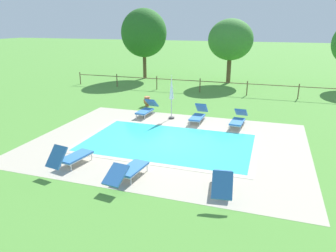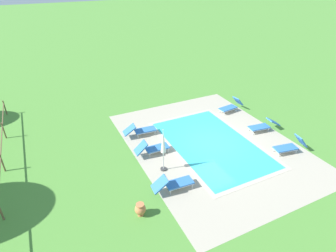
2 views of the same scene
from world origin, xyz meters
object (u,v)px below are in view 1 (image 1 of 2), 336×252
object	(u,v)px
sun_lounger_north_near_steps	(198,115)
tree_centre	(144,33)
sun_lounger_north_mid	(128,170)
terracotta_urn_near_fence	(147,101)
patio_umbrella_closed_row_west	(172,91)
sun_lounger_south_near_corner	(147,109)
sun_lounger_north_end	(222,182)
sun_lounger_south_far	(71,157)
tree_far_west	(231,40)
sun_lounger_north_far	(238,119)

from	to	relation	value
sun_lounger_north_near_steps	tree_centre	size ratio (longest dim) A/B	0.31
sun_lounger_north_mid	terracotta_urn_near_fence	bearing A→B (deg)	108.02
patio_umbrella_closed_row_west	tree_centre	bearing A→B (deg)	118.28
terracotta_urn_near_fence	patio_umbrella_closed_row_west	bearing A→B (deg)	-43.08
sun_lounger_north_mid	sun_lounger_south_near_corner	world-z (taller)	sun_lounger_south_near_corner
sun_lounger_north_mid	patio_umbrella_closed_row_west	xyz separation A→B (m)	(-0.79, 7.33, 1.21)
sun_lounger_north_mid	sun_lounger_south_near_corner	size ratio (longest dim) A/B	1.04
sun_lounger_north_near_steps	sun_lounger_north_end	world-z (taller)	sun_lounger_north_end
sun_lounger_south_far	tree_far_west	size ratio (longest dim) A/B	0.36
sun_lounger_north_far	patio_umbrella_closed_row_west	size ratio (longest dim) A/B	0.85
sun_lounger_north_mid	patio_umbrella_closed_row_west	distance (m)	7.47
sun_lounger_north_near_steps	sun_lounger_south_near_corner	world-z (taller)	sun_lounger_north_near_steps
sun_lounger_north_far	sun_lounger_south_near_corner	world-z (taller)	sun_lounger_south_near_corner
sun_lounger_north_mid	tree_far_west	distance (m)	19.60
sun_lounger_north_mid	tree_far_west	xyz separation A→B (m)	(0.68, 19.31, 3.31)
sun_lounger_south_near_corner	sun_lounger_south_far	distance (m)	7.22
sun_lounger_north_near_steps	patio_umbrella_closed_row_west	bearing A→B (deg)	177.83
sun_lounger_north_end	sun_lounger_north_mid	bearing A→B (deg)	-177.57
sun_lounger_north_far	sun_lounger_north_end	bearing A→B (deg)	-87.82
sun_lounger_north_mid	patio_umbrella_closed_row_west	size ratio (longest dim) A/B	0.87
patio_umbrella_closed_row_west	tree_centre	xyz separation A→B (m)	(-6.42, 11.94, 2.57)
sun_lounger_south_far	tree_centre	xyz separation A→B (m)	(-4.76, 18.96, 3.75)
sun_lounger_north_near_steps	tree_far_west	xyz separation A→B (m)	(-0.07, 12.04, 3.29)
sun_lounger_north_near_steps	terracotta_urn_near_fence	xyz separation A→B (m)	(-3.84, 2.21, -0.05)
sun_lounger_south_far	tree_far_west	xyz separation A→B (m)	(3.13, 19.01, 3.28)
sun_lounger_south_near_corner	tree_centre	xyz separation A→B (m)	(-4.88, 11.74, 3.77)
sun_lounger_north_end	sun_lounger_south_near_corner	world-z (taller)	sun_lounger_north_end
sun_lounger_north_near_steps	tree_centre	distance (m)	14.88
sun_lounger_north_end	tree_centre	distance (m)	22.07
sun_lounger_north_end	sun_lounger_south_near_corner	size ratio (longest dim) A/B	0.97
sun_lounger_north_far	sun_lounger_north_mid	bearing A→B (deg)	-111.90
sun_lounger_north_mid	terracotta_urn_near_fence	xyz separation A→B (m)	(-3.08, 9.47, -0.02)
sun_lounger_north_mid	tree_centre	xyz separation A→B (m)	(-7.21, 19.27, 3.78)
sun_lounger_north_mid	sun_lounger_south_near_corner	distance (m)	7.87
sun_lounger_north_near_steps	sun_lounger_north_end	size ratio (longest dim) A/B	1.00
sun_lounger_north_mid	sun_lounger_north_end	distance (m)	3.14
sun_lounger_north_far	sun_lounger_south_far	xyz separation A→B (m)	(-5.32, -6.85, 0.03)
sun_lounger_north_mid	terracotta_urn_near_fence	distance (m)	9.96
tree_centre	terracotta_urn_near_fence	bearing A→B (deg)	-67.15
sun_lounger_north_end	sun_lounger_north_far	bearing A→B (deg)	92.18
sun_lounger_north_near_steps	sun_lounger_south_far	size ratio (longest dim) A/B	1.02
sun_lounger_north_end	sun_lounger_south_far	distance (m)	5.59
sun_lounger_south_near_corner	sun_lounger_south_far	size ratio (longest dim) A/B	1.04
sun_lounger_south_far	terracotta_urn_near_fence	bearing A→B (deg)	93.96
patio_umbrella_closed_row_west	tree_far_west	bearing A→B (deg)	83.02
terracotta_urn_near_fence	sun_lounger_south_near_corner	bearing A→B (deg)	-68.81
sun_lounger_south_near_corner	tree_far_west	world-z (taller)	tree_far_west
sun_lounger_north_far	sun_lounger_north_near_steps	bearing A→B (deg)	176.76
sun_lounger_north_end	tree_centre	size ratio (longest dim) A/B	0.31
sun_lounger_north_near_steps	tree_far_west	bearing A→B (deg)	90.35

